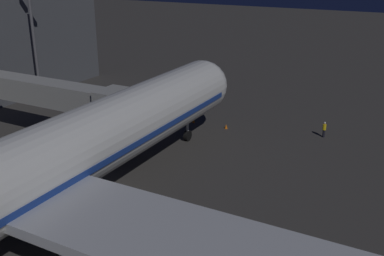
% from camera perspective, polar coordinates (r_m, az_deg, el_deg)
% --- Properties ---
extents(ground_plane, '(320.00, 320.00, 0.00)m').
position_cam_1_polar(ground_plane, '(39.86, -10.71, -8.38)').
color(ground_plane, '#383533').
extents(airliner_at_gate, '(53.79, 58.41, 17.77)m').
position_cam_1_polar(airliner_at_gate, '(32.31, -20.46, -5.92)').
color(airliner_at_gate, silver).
rests_on(airliner_at_gate, ground_plane).
extents(jet_bridge, '(20.10, 3.40, 7.01)m').
position_cam_1_polar(jet_bridge, '(49.68, -15.77, 3.89)').
color(jet_bridge, '#9E9E99').
rests_on(jet_bridge, ground_plane).
extents(apron_floodlight_mast, '(2.90, 0.50, 15.05)m').
position_cam_1_polar(apron_floodlight_mast, '(66.19, -19.22, 10.60)').
color(apron_floodlight_mast, '#59595E').
rests_on(apron_floodlight_mast, ground_plane).
extents(ground_crew_marshaller_fwd, '(0.40, 0.40, 1.83)m').
position_cam_1_polar(ground_crew_marshaller_fwd, '(53.32, 16.24, -0.09)').
color(ground_crew_marshaller_fwd, black).
rests_on(ground_crew_marshaller_fwd, ground_plane).
extents(traffic_cone_nose_port, '(0.36, 0.36, 0.55)m').
position_cam_1_polar(traffic_cone_nose_port, '(54.18, 4.29, 0.20)').
color(traffic_cone_nose_port, orange).
rests_on(traffic_cone_nose_port, ground_plane).
extents(traffic_cone_nose_starboard, '(0.36, 0.36, 0.55)m').
position_cam_1_polar(traffic_cone_nose_starboard, '(56.00, 0.19, 0.95)').
color(traffic_cone_nose_starboard, orange).
rests_on(traffic_cone_nose_starboard, ground_plane).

